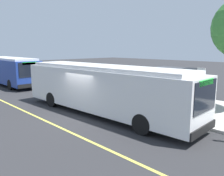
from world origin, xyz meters
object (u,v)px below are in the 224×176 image
waiting_bench (175,96)px  pedestrian_commuter (149,92)px  route_sign_post (200,86)px  transit_bus_main (102,88)px  transit_bus_second (10,70)px

waiting_bench → pedestrian_commuter: pedestrian_commuter is taller
route_sign_post → transit_bus_main: bearing=-149.0°
transit_bus_second → route_sign_post: bearing=7.5°
transit_bus_main → pedestrian_commuter: 3.35m
transit_bus_main → waiting_bench: transit_bus_main is taller
transit_bus_main → route_sign_post: (4.74, 2.85, 0.34)m
pedestrian_commuter → waiting_bench: bearing=73.0°
transit_bus_main → route_sign_post: bearing=31.0°
waiting_bench → pedestrian_commuter: size_ratio=0.95×
waiting_bench → route_sign_post: size_ratio=0.57×
transit_bus_second → waiting_bench: 17.90m
transit_bus_second → pedestrian_commuter: transit_bus_second is taller
transit_bus_second → waiting_bench: (17.15, 5.02, -0.98)m
transit_bus_second → route_sign_post: size_ratio=3.63×
transit_bus_main → waiting_bench: size_ratio=7.87×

